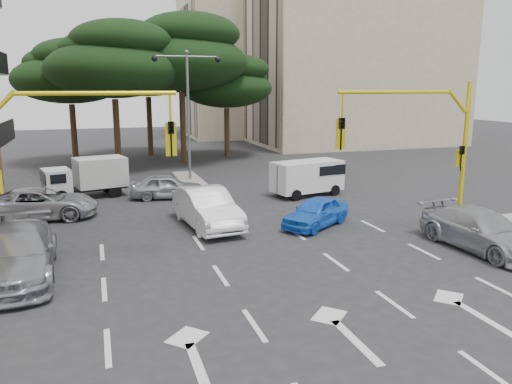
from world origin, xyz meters
TOP-DOWN VIEW (x-y plane):
  - ground at (0.00, 0.00)m, footprint 120.00×120.00m
  - median_strip at (0.00, 16.00)m, footprint 1.40×6.00m
  - apartment_beige_near at (19.95, 32.00)m, footprint 20.20×12.15m
  - apartment_beige_far at (12.95, 44.00)m, footprint 16.20×12.15m
  - pine_left_near at (-3.94, 21.96)m, footprint 9.15×9.15m
  - pine_center at (1.06, 23.96)m, footprint 9.98×9.98m
  - pine_left_far at (-6.94, 25.96)m, footprint 8.32×8.32m
  - pine_right at (5.06, 25.96)m, footprint 7.49×7.49m
  - pine_back at (-0.94, 28.96)m, footprint 9.15×9.15m
  - signal_mast_right at (6.80, 1.99)m, footprint 5.79×0.37m
  - signal_mast_left at (-6.80, 1.99)m, footprint 5.79×0.37m
  - street_lamp_center at (0.00, 16.00)m, footprint 4.16×0.36m
  - car_white_hatch at (-1.19, 5.61)m, footprint 2.28×5.09m
  - car_blue_compact at (3.20, 4.25)m, footprint 3.82×3.26m
  - car_silver_wagon at (-8.00, 1.74)m, footprint 2.42×5.53m
  - car_silver_cross_a at (-8.00, 9.18)m, footprint 5.16×2.82m
  - car_silver_cross_b at (-2.02, 11.59)m, footprint 3.95×2.07m
  - car_silver_parked at (7.60, -0.38)m, footprint 2.41×5.12m
  - van_white at (5.31, 10.03)m, footprint 4.11×2.50m
  - box_truck_a at (-6.07, 13.13)m, footprint 4.56×2.75m

SIDE VIEW (x-z plane):
  - ground at x=0.00m, z-range 0.00..0.00m
  - median_strip at x=0.00m, z-range 0.00..0.15m
  - car_blue_compact at x=3.20m, z-range 0.00..1.24m
  - car_silver_cross_b at x=-2.02m, z-range 0.00..1.28m
  - car_silver_cross_a at x=-8.00m, z-range 0.00..1.37m
  - car_silver_parked at x=7.60m, z-range 0.00..1.44m
  - car_silver_wagon at x=-8.00m, z-range 0.00..1.58m
  - car_white_hatch at x=-1.19m, z-range 0.00..1.62m
  - van_white at x=5.31m, z-range 0.00..1.91m
  - box_truck_a at x=-6.07m, z-range 0.00..2.09m
  - signal_mast_right at x=6.80m, z-range 0.88..6.88m
  - signal_mast_left at x=-6.80m, z-range 0.88..6.88m
  - street_lamp_center at x=0.00m, z-range 1.54..9.31m
  - pine_right at x=5.06m, z-range 2.03..10.40m
  - pine_left_far at x=-6.94m, z-range 2.26..11.56m
  - pine_left_near at x=-3.94m, z-range 2.49..12.72m
  - pine_back at x=-0.94m, z-range 2.49..12.72m
  - pine_center at x=1.06m, z-range 2.72..13.88m
  - apartment_beige_far at x=12.95m, z-range 0.00..16.70m
  - apartment_beige_near at x=19.95m, z-range 0.00..18.70m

